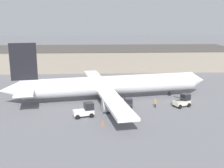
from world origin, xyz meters
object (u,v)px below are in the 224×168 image
object	(u,v)px
belt_loader_truck	(183,101)
safety_cone_near	(102,123)
pushback_tug	(125,104)
airplane	(107,85)
baggage_tug	(85,110)
ground_crew_worker	(155,103)

from	to	relation	value
belt_loader_truck	safety_cone_near	distance (m)	17.80
pushback_tug	safety_cone_near	bearing A→B (deg)	-123.21
airplane	pushback_tug	world-z (taller)	airplane
belt_loader_truck	airplane	bearing A→B (deg)	135.15
baggage_tug	pushback_tug	bearing A→B (deg)	14.29
ground_crew_worker	belt_loader_truck	world-z (taller)	belt_loader_truck
baggage_tug	belt_loader_truck	world-z (taller)	baggage_tug
ground_crew_worker	belt_loader_truck	distance (m)	5.39
airplane	safety_cone_near	world-z (taller)	airplane
baggage_tug	safety_cone_near	distance (m)	4.92
ground_crew_worker	safety_cone_near	size ratio (longest dim) A/B	2.92
pushback_tug	safety_cone_near	world-z (taller)	pushback_tug
safety_cone_near	pushback_tug	bearing A→B (deg)	61.06
ground_crew_worker	pushback_tug	world-z (taller)	pushback_tug
ground_crew_worker	pushback_tug	xyz separation A→B (m)	(-5.76, -0.19, 0.05)
ground_crew_worker	safety_cone_near	xyz separation A→B (m)	(-10.21, -8.25, -0.58)
safety_cone_near	belt_loader_truck	bearing A→B (deg)	28.78
baggage_tug	safety_cone_near	bearing A→B (deg)	-68.54
airplane	baggage_tug	bearing A→B (deg)	-122.35
airplane	ground_crew_worker	bearing A→B (deg)	-41.86
airplane	pushback_tug	bearing A→B (deg)	-70.53
baggage_tug	safety_cone_near	world-z (taller)	baggage_tug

